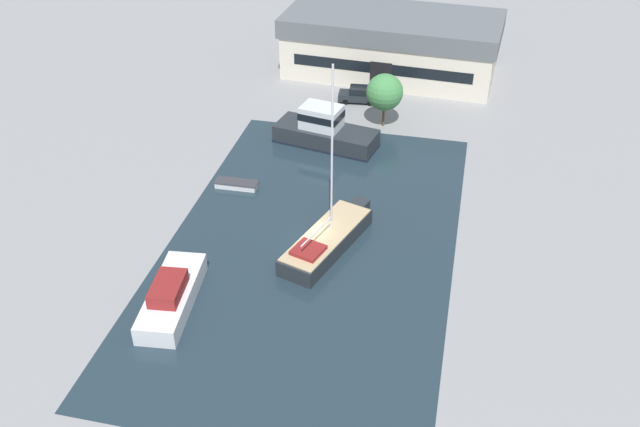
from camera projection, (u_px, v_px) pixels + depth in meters
name	position (u px, v px, depth m)	size (l,w,h in m)	color
ground_plane	(312.00, 245.00, 55.52)	(440.00, 440.00, 0.00)	gray
water_canal	(312.00, 245.00, 55.52)	(21.95, 38.93, 0.01)	#1E2D38
warehouse_building	(392.00, 44.00, 81.24)	(24.78, 12.75, 6.87)	beige
quay_tree_near_building	(385.00, 92.00, 70.08)	(3.65, 3.65, 5.48)	brown
parked_car	(359.00, 95.00, 76.20)	(4.38, 2.26, 1.71)	#1E2328
sailboat_moored	(328.00, 239.00, 54.83)	(5.81, 10.97, 14.87)	#23282D
motor_cruiser	(325.00, 131.00, 68.24)	(10.43, 5.54, 3.86)	#23282D
small_dinghy	(236.00, 184.00, 62.29)	(3.79, 1.38, 0.58)	silver
cabin_boat	(171.00, 296.00, 49.17)	(3.68, 8.67, 2.42)	silver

